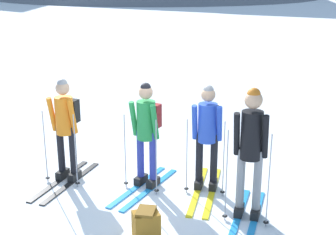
# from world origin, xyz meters

# --- Properties ---
(ground_plane) EXTENTS (400.00, 400.00, 0.00)m
(ground_plane) POSITION_xyz_m (0.00, 0.00, 0.00)
(ground_plane) COLOR white
(skier_in_orange) EXTENTS (0.62, 1.63, 1.64)m
(skier_in_orange) POSITION_xyz_m (-1.49, 0.20, 0.92)
(skier_in_orange) COLOR black
(skier_in_orange) RESTS_ON ground
(skier_in_green) EXTENTS (0.80, 1.61, 1.64)m
(skier_in_green) POSITION_xyz_m (-0.21, 0.18, 0.91)
(skier_in_green) COLOR #1E84D1
(skier_in_green) RESTS_ON ground
(skier_in_blue) EXTENTS (0.61, 1.68, 1.63)m
(skier_in_blue) POSITION_xyz_m (0.70, 0.22, 0.91)
(skier_in_blue) COLOR yellow
(skier_in_blue) RESTS_ON ground
(skier_in_black) EXTENTS (0.60, 1.75, 1.80)m
(skier_in_black) POSITION_xyz_m (1.32, -0.54, 1.02)
(skier_in_black) COLOR #1E84D1
(skier_in_black) RESTS_ON ground
(backpack_on_snow_front) EXTENTS (0.39, 0.36, 0.38)m
(backpack_on_snow_front) POSITION_xyz_m (0.08, -1.27, 0.19)
(backpack_on_snow_front) COLOR #99661E
(backpack_on_snow_front) RESTS_ON ground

